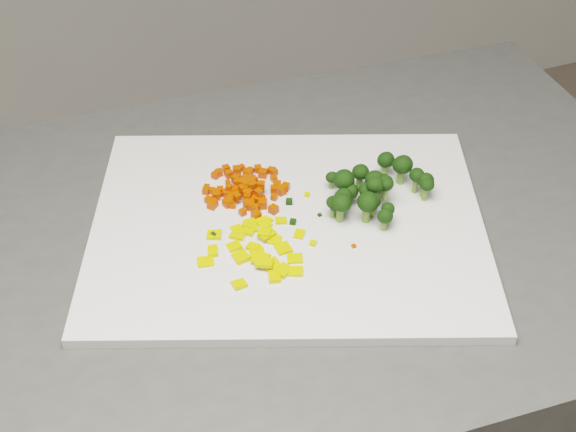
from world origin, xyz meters
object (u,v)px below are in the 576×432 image
object	(u,v)px
carrot_pile	(246,183)
pepper_pile	(257,247)
broccoli_pile	(378,184)
cutting_board	(288,226)

from	to	relation	value
carrot_pile	pepper_pile	distance (m)	0.11
broccoli_pile	pepper_pile	bearing A→B (deg)	-169.48
cutting_board	pepper_pile	xyz separation A→B (m)	(-0.05, -0.04, 0.01)
carrot_pile	broccoli_pile	world-z (taller)	broccoli_pile
pepper_pile	cutting_board	bearing A→B (deg)	34.27
carrot_pile	pepper_pile	world-z (taller)	carrot_pile
pepper_pile	carrot_pile	bearing A→B (deg)	77.39
carrot_pile	pepper_pile	bearing A→B (deg)	-102.61
carrot_pile	cutting_board	bearing A→B (deg)	-68.47
cutting_board	pepper_pile	distance (m)	0.07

